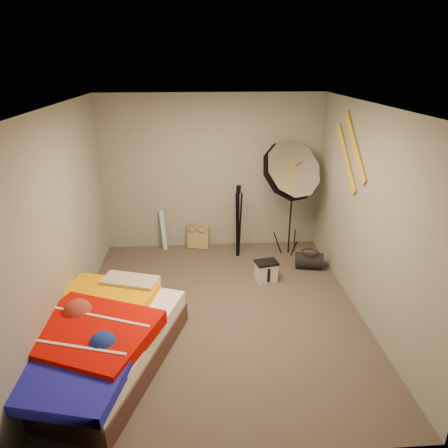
{
  "coord_description": "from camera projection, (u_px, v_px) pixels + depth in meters",
  "views": [
    {
      "loc": [
        -0.22,
        -4.22,
        2.94
      ],
      "look_at": [
        0.1,
        0.6,
        0.95
      ],
      "focal_mm": 32.0,
      "sensor_mm": 36.0,
      "label": 1
    }
  ],
  "objects": [
    {
      "name": "wrapping_roll",
      "position": [
        163.0,
        230.0,
        6.6
      ],
      "size": [
        0.14,
        0.2,
        0.66
      ],
      "primitive_type": "cylinder",
      "rotation": [
        -0.17,
        0.0,
        0.41
      ],
      "color": "#61C0DD",
      "rests_on": "floor"
    },
    {
      "name": "camera_case",
      "position": [
        266.0,
        272.0,
        5.69
      ],
      "size": [
        0.32,
        0.26,
        0.28
      ],
      "primitive_type": "cube",
      "rotation": [
        0.0,
        0.0,
        0.22
      ],
      "color": "silver",
      "rests_on": "floor"
    },
    {
      "name": "ceiling",
      "position": [
        218.0,
        107.0,
        4.08
      ],
      "size": [
        4.0,
        4.0,
        0.0
      ],
      "primitive_type": "plane",
      "rotation": [
        3.14,
        0.0,
        0.0
      ],
      "color": "silver",
      "rests_on": "wall_back"
    },
    {
      "name": "floor",
      "position": [
        219.0,
        312.0,
        5.03
      ],
      "size": [
        4.0,
        4.0,
        0.0
      ],
      "primitive_type": "plane",
      "color": "#524A3F",
      "rests_on": "ground"
    },
    {
      "name": "wall_front",
      "position": [
        235.0,
        329.0,
        2.71
      ],
      "size": [
        3.5,
        0.0,
        3.5
      ],
      "primitive_type": "plane",
      "rotation": [
        -1.57,
        0.0,
        0.0
      ],
      "color": "gray",
      "rests_on": "floor"
    },
    {
      "name": "camera_tripod",
      "position": [
        238.0,
        217.0,
        6.22
      ],
      "size": [
        0.08,
        0.08,
        1.18
      ],
      "color": "black",
      "rests_on": "floor"
    },
    {
      "name": "wall_stripe_upper",
      "position": [
        355.0,
        146.0,
        4.95
      ],
      "size": [
        0.02,
        0.91,
        0.78
      ],
      "primitive_type": "cube",
      "rotation": [
        0.7,
        0.0,
        0.0
      ],
      "color": "gold",
      "rests_on": "wall_right"
    },
    {
      "name": "wall_right",
      "position": [
        368.0,
        216.0,
        4.66
      ],
      "size": [
        0.0,
        4.0,
        4.0
      ],
      "primitive_type": "plane",
      "rotation": [
        1.57,
        0.0,
        -1.57
      ],
      "color": "gray",
      "rests_on": "floor"
    },
    {
      "name": "duffel_bag",
      "position": [
        309.0,
        261.0,
        6.05
      ],
      "size": [
        0.44,
        0.32,
        0.25
      ],
      "primitive_type": "cylinder",
      "rotation": [
        0.0,
        1.57,
        -0.19
      ],
      "color": "black",
      "rests_on": "floor"
    },
    {
      "name": "wall_stripe_lower",
      "position": [
        346.0,
        158.0,
        5.25
      ],
      "size": [
        0.02,
        0.91,
        0.78
      ],
      "primitive_type": "cube",
      "rotation": [
        0.7,
        0.0,
        0.0
      ],
      "color": "gold",
      "rests_on": "wall_right"
    },
    {
      "name": "tote_bag",
      "position": [
        198.0,
        238.0,
        6.7
      ],
      "size": [
        0.38,
        0.23,
        0.37
      ],
      "primitive_type": "cube",
      "rotation": [
        -0.14,
        0.0,
        -0.23
      ],
      "color": "tan",
      "rests_on": "floor"
    },
    {
      "name": "photo_umbrella",
      "position": [
        289.0,
        172.0,
        5.88
      ],
      "size": [
        1.01,
        0.97,
        1.97
      ],
      "color": "black",
      "rests_on": "floor"
    },
    {
      "name": "wall_back",
      "position": [
        212.0,
        174.0,
        6.4
      ],
      "size": [
        3.5,
        0.0,
        3.5
      ],
      "primitive_type": "plane",
      "rotation": [
        1.57,
        0.0,
        0.0
      ],
      "color": "gray",
      "rests_on": "floor"
    },
    {
      "name": "wall_left",
      "position": [
        62.0,
        224.0,
        4.44
      ],
      "size": [
        0.0,
        4.0,
        4.0
      ],
      "primitive_type": "plane",
      "rotation": [
        1.57,
        0.0,
        1.57
      ],
      "color": "gray",
      "rests_on": "floor"
    },
    {
      "name": "bed",
      "position": [
        96.0,
        341.0,
        4.09
      ],
      "size": [
        1.85,
        2.29,
        0.55
      ],
      "color": "#4E312A",
      "rests_on": "floor"
    }
  ]
}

